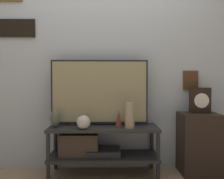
# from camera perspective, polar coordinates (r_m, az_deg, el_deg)

# --- Properties ---
(wall_back) EXTENTS (6.40, 0.08, 2.70)m
(wall_back) POSITION_cam_1_polar(r_m,az_deg,el_deg) (3.13, -1.87, 7.75)
(wall_back) COLOR #B2BCC6
(wall_back) RESTS_ON ground_plane
(media_console) EXTENTS (1.19, 0.44, 0.53)m
(media_console) POSITION_cam_1_polar(r_m,az_deg,el_deg) (2.94, -3.79, -11.86)
(media_console) COLOR #232326
(media_console) RESTS_ON ground_plane
(television) EXTENTS (1.08, 0.05, 0.73)m
(television) POSITION_cam_1_polar(r_m,az_deg,el_deg) (2.95, -2.74, -0.51)
(television) COLOR black
(television) RESTS_ON media_console
(vase_urn_stoneware) EXTENTS (0.10, 0.10, 0.19)m
(vase_urn_stoneware) POSITION_cam_1_polar(r_m,az_deg,el_deg) (2.88, -12.26, -6.18)
(vase_urn_stoneware) COLOR #4C5647
(vase_urn_stoneware) RESTS_ON media_console
(vase_slim_bronze) EXTENTS (0.08, 0.08, 0.18)m
(vase_slim_bronze) POSITION_cam_1_polar(r_m,az_deg,el_deg) (2.89, 1.48, -6.26)
(vase_slim_bronze) COLOR brown
(vase_slim_bronze) RESTS_ON media_console
(vase_round_glass) EXTENTS (0.14, 0.14, 0.14)m
(vase_round_glass) POSITION_cam_1_polar(r_m,az_deg,el_deg) (2.75, -6.22, -7.08)
(vase_round_glass) COLOR beige
(vase_round_glass) RESTS_ON media_console
(vase_tall_ceramic) EXTENTS (0.10, 0.10, 0.28)m
(vase_tall_ceramic) POSITION_cam_1_polar(r_m,az_deg,el_deg) (2.78, 3.88, -5.60)
(vase_tall_ceramic) COLOR tan
(vase_tall_ceramic) RESTS_ON media_console
(side_table) EXTENTS (0.43, 0.37, 0.67)m
(side_table) POSITION_cam_1_polar(r_m,az_deg,el_deg) (3.14, 18.42, -11.04)
(side_table) COLOR black
(side_table) RESTS_ON ground_plane
(mantel_clock) EXTENTS (0.22, 0.11, 0.29)m
(mantel_clock) POSITION_cam_1_polar(r_m,az_deg,el_deg) (3.13, 18.61, -2.23)
(mantel_clock) COLOR black
(mantel_clock) RESTS_ON side_table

